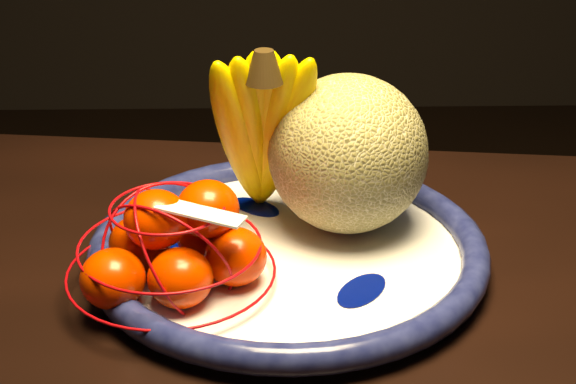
{
  "coord_description": "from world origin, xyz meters",
  "views": [
    {
      "loc": [
        -0.03,
        -0.69,
        1.12
      ],
      "look_at": [
        -0.02,
        0.03,
        0.76
      ],
      "focal_mm": 55.0,
      "sensor_mm": 36.0,
      "label": 1
    }
  ],
  "objects_px": {
    "banana_bunch": "(262,125)",
    "mandarin_bag": "(176,247)",
    "fruit_bowl": "(288,250)",
    "cantaloupe": "(348,154)"
  },
  "relations": [
    {
      "from": "cantaloupe",
      "to": "banana_bunch",
      "type": "relative_size",
      "value": 0.76
    },
    {
      "from": "fruit_bowl",
      "to": "banana_bunch",
      "type": "distance_m",
      "value": 0.12
    },
    {
      "from": "banana_bunch",
      "to": "mandarin_bag",
      "type": "xyz_separation_m",
      "value": [
        -0.07,
        -0.12,
        -0.06
      ]
    },
    {
      "from": "cantaloupe",
      "to": "mandarin_bag",
      "type": "distance_m",
      "value": 0.19
    },
    {
      "from": "mandarin_bag",
      "to": "fruit_bowl",
      "type": "bearing_deg",
      "value": 28.18
    },
    {
      "from": "fruit_bowl",
      "to": "banana_bunch",
      "type": "relative_size",
      "value": 1.86
    },
    {
      "from": "banana_bunch",
      "to": "mandarin_bag",
      "type": "relative_size",
      "value": 0.94
    },
    {
      "from": "cantaloupe",
      "to": "mandarin_bag",
      "type": "bearing_deg",
      "value": -146.87
    },
    {
      "from": "fruit_bowl",
      "to": "banana_bunch",
      "type": "bearing_deg",
      "value": 110.48
    },
    {
      "from": "banana_bunch",
      "to": "mandarin_bag",
      "type": "height_order",
      "value": "banana_bunch"
    }
  ]
}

